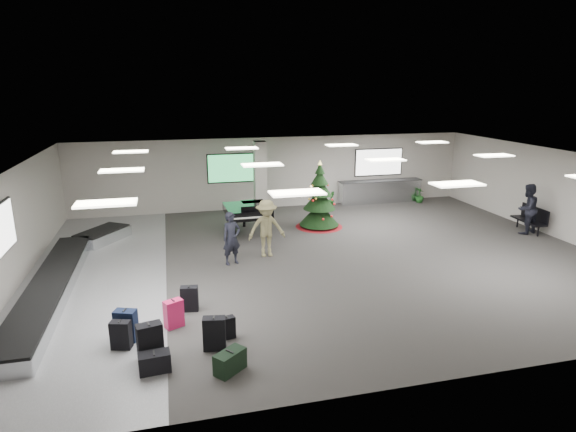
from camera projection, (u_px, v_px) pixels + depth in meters
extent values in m
plane|color=#353331|center=(324.00, 258.00, 15.69)|extent=(18.00, 18.00, 0.00)
cube|color=#AEA79F|center=(276.00, 173.00, 21.81)|extent=(18.00, 0.02, 3.20)
cube|color=#AEA79F|center=(446.00, 305.00, 8.72)|extent=(18.00, 0.02, 3.20)
cube|color=#AEA79F|center=(12.00, 231.00, 13.15)|extent=(0.02, 14.00, 3.20)
cube|color=#AEA79F|center=(561.00, 195.00, 17.38)|extent=(0.02, 14.00, 3.20)
cube|color=silver|center=(326.00, 160.00, 14.84)|extent=(18.00, 14.00, 0.02)
cube|color=slate|center=(96.00, 278.00, 14.04)|extent=(4.00, 14.00, 0.01)
cube|color=#B8B2A8|center=(260.00, 179.00, 20.27)|extent=(0.50, 0.50, 3.20)
cube|color=green|center=(232.00, 168.00, 21.22)|extent=(2.20, 0.08, 1.30)
cube|color=white|center=(379.00, 162.00, 22.86)|extent=(2.40, 0.08, 1.30)
cube|color=white|center=(1.00, 230.00, 12.14)|extent=(0.08, 2.10, 1.30)
cube|color=white|center=(106.00, 203.00, 9.71)|extent=(1.20, 0.60, 0.04)
cube|color=white|center=(122.00, 170.00, 13.45)|extent=(1.20, 0.60, 0.04)
cube|color=white|center=(131.00, 152.00, 17.19)|extent=(1.20, 0.60, 0.04)
cube|color=white|center=(297.00, 193.00, 10.65)|extent=(1.20, 0.60, 0.04)
cube|color=white|center=(262.00, 165.00, 14.39)|extent=(1.20, 0.60, 0.04)
cube|color=white|center=(242.00, 148.00, 18.13)|extent=(1.20, 0.60, 0.04)
cube|color=white|center=(457.00, 184.00, 11.59)|extent=(1.20, 0.60, 0.04)
cube|color=white|center=(385.00, 160.00, 15.33)|extent=(1.20, 0.60, 0.04)
cube|color=white|center=(342.00, 145.00, 19.07)|extent=(1.20, 0.60, 0.04)
cube|color=white|center=(494.00, 155.00, 16.27)|extent=(1.20, 0.60, 0.04)
cube|color=white|center=(432.00, 142.00, 20.01)|extent=(1.20, 0.60, 0.04)
cube|color=silver|center=(50.00, 289.00, 12.82)|extent=(1.00, 8.00, 0.38)
cube|color=black|center=(49.00, 282.00, 12.76)|extent=(0.95, 7.90, 0.05)
cube|color=silver|center=(102.00, 236.00, 17.31)|extent=(1.97, 2.21, 0.38)
cube|color=black|center=(102.00, 230.00, 17.26)|extent=(1.87, 2.10, 0.05)
cube|color=silver|center=(380.00, 192.00, 22.95)|extent=(4.00, 0.60, 1.05)
cube|color=#2B2C2E|center=(380.00, 181.00, 22.80)|extent=(4.05, 0.65, 0.04)
cube|color=black|center=(150.00, 342.00, 9.79)|extent=(0.56, 0.39, 0.79)
cube|color=black|center=(149.00, 324.00, 9.69)|extent=(0.07, 0.17, 0.02)
cube|color=black|center=(214.00, 333.00, 10.18)|extent=(0.51, 0.32, 0.73)
cube|color=black|center=(214.00, 317.00, 10.08)|extent=(0.06, 0.15, 0.02)
cube|color=#E71E5B|center=(174.00, 314.00, 11.13)|extent=(0.49, 0.40, 0.66)
cube|color=black|center=(173.00, 300.00, 11.04)|extent=(0.09, 0.14, 0.02)
cube|color=black|center=(190.00, 299.00, 11.94)|extent=(0.45, 0.29, 0.64)
cube|color=black|center=(189.00, 286.00, 11.85)|extent=(0.05, 0.14, 0.02)
cube|color=black|center=(126.00, 326.00, 10.52)|extent=(0.53, 0.42, 0.72)
cube|color=black|center=(125.00, 310.00, 10.42)|extent=(0.08, 0.16, 0.02)
cube|color=black|center=(121.00, 335.00, 10.21)|extent=(0.47, 0.33, 0.63)
cube|color=black|center=(120.00, 321.00, 10.13)|extent=(0.07, 0.14, 0.02)
cube|color=black|center=(230.00, 362.00, 9.41)|extent=(0.70, 0.66, 0.43)
cube|color=black|center=(230.00, 351.00, 9.35)|extent=(0.15, 0.17, 0.02)
cube|color=black|center=(227.00, 328.00, 10.64)|extent=(0.39, 0.26, 0.51)
cube|color=black|center=(227.00, 317.00, 10.57)|extent=(0.05, 0.11, 0.02)
cube|color=black|center=(155.00, 362.00, 9.41)|extent=(0.64, 0.39, 0.40)
cube|color=black|center=(154.00, 353.00, 9.36)|extent=(0.05, 0.20, 0.02)
cone|color=maroon|center=(319.00, 225.00, 19.11)|extent=(1.87, 1.87, 0.12)
cylinder|color=#3F2819|center=(319.00, 221.00, 19.06)|extent=(0.12, 0.12, 0.49)
cone|color=black|center=(319.00, 214.00, 18.98)|extent=(1.57, 1.57, 0.88)
cone|color=black|center=(319.00, 199.00, 18.82)|extent=(1.28, 1.28, 0.79)
cone|color=black|center=(320.00, 187.00, 18.70)|extent=(0.98, 0.98, 0.69)
cone|color=black|center=(320.00, 177.00, 18.59)|extent=(0.69, 0.69, 0.59)
cone|color=black|center=(320.00, 168.00, 18.50)|extent=(0.39, 0.39, 0.44)
cone|color=#FFE566|center=(320.00, 162.00, 18.44)|extent=(0.16, 0.16, 0.18)
cube|color=black|center=(247.00, 210.00, 18.23)|extent=(1.68, 1.88, 0.29)
cube|color=black|center=(253.00, 219.00, 17.32)|extent=(1.53, 0.35, 0.11)
cube|color=white|center=(253.00, 218.00, 17.28)|extent=(1.37, 0.18, 0.02)
cube|color=black|center=(251.00, 209.00, 17.49)|extent=(0.74, 0.05, 0.23)
cylinder|color=black|center=(234.00, 229.00, 17.51)|extent=(0.11, 0.11, 0.72)
cylinder|color=black|center=(268.00, 227.00, 17.84)|extent=(0.11, 0.11, 0.72)
cylinder|color=black|center=(244.00, 218.00, 19.05)|extent=(0.11, 0.11, 0.72)
cube|color=black|center=(528.00, 221.00, 18.37)|extent=(0.63, 1.57, 0.06)
cylinder|color=black|center=(539.00, 231.00, 17.86)|extent=(0.06, 0.06, 0.41)
cylinder|color=black|center=(517.00, 222.00, 19.01)|extent=(0.06, 0.06, 0.41)
cube|color=black|center=(535.00, 213.00, 18.35)|extent=(0.17, 1.54, 0.51)
imported|color=black|center=(232.00, 238.00, 14.95)|extent=(0.71, 0.59, 1.68)
imported|color=olive|center=(267.00, 228.00, 15.62)|extent=(1.24, 0.74, 1.89)
imported|color=black|center=(527.00, 209.00, 18.03)|extent=(1.09, 0.95, 1.91)
imported|color=#133C17|center=(331.00, 199.00, 22.12)|extent=(0.48, 0.51, 0.72)
imported|color=#133C17|center=(420.00, 195.00, 22.96)|extent=(0.53, 0.53, 0.72)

